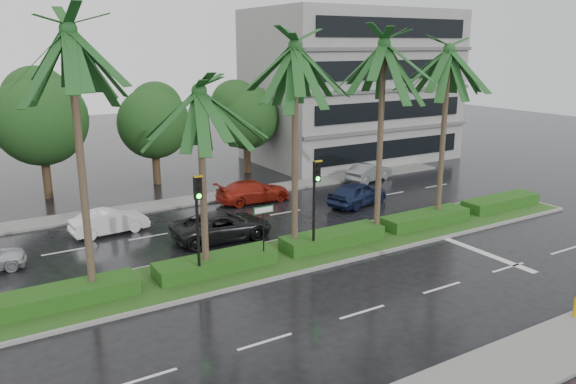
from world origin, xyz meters
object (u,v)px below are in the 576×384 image
car_darkgrey (222,226)px  car_grey (369,172)px  car_white (109,222)px  car_blue (358,193)px  street_sign (264,221)px  car_red (253,191)px  signal_median_left (198,213)px

car_darkgrey → car_grey: 15.15m
car_white → car_grey: bearing=-88.3°
car_white → car_darkgrey: size_ratio=0.77×
car_darkgrey → car_blue: size_ratio=1.17×
car_darkgrey → car_grey: (14.00, 5.79, -0.05)m
street_sign → car_red: street_sign is taller
car_blue → car_grey: (4.50, 4.40, -0.08)m
car_darkgrey → car_red: bearing=-37.0°
car_red → car_blue: size_ratio=1.09×
car_grey → street_sign: bearing=110.8°
car_white → car_blue: car_blue is taller
street_sign → car_darkgrey: size_ratio=0.53×
car_white → car_red: (9.00, 1.43, 0.04)m
car_darkgrey → car_blue: car_blue is taller
car_red → car_grey: bearing=-84.7°
car_darkgrey → car_grey: size_ratio=1.28×
car_blue → signal_median_left: bearing=99.2°
car_blue → street_sign: bearing=104.9°
car_red → car_grey: car_red is taller
car_white → signal_median_left: bearing=-174.1°
car_darkgrey → car_red: car_darkgrey is taller
car_white → car_blue: bearing=-104.2°
signal_median_left → car_grey: size_ratio=1.13×
car_white → car_grey: 18.61m
signal_median_left → car_blue: size_ratio=1.03×
car_white → car_red: bearing=-85.4°
car_white → car_red: size_ratio=0.83×
car_blue → car_white: bearing=64.5°
car_red → car_grey: (9.50, 0.55, -0.03)m
signal_median_left → car_darkgrey: bearing=55.8°
car_red → car_white: bearing=101.0°
street_sign → car_blue: street_sign is taller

